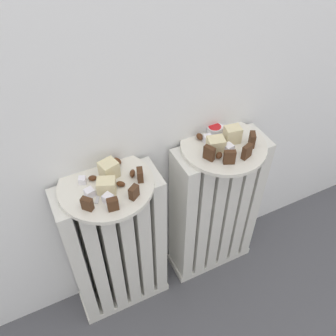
{
  "coord_description": "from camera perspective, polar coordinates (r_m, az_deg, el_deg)",
  "views": [
    {
      "loc": [
        -0.32,
        -0.38,
        1.28
      ],
      "look_at": [
        0.0,
        0.28,
        0.57
      ],
      "focal_mm": 39.15,
      "sensor_mm": 36.0,
      "label": 1
    }
  ],
  "objects": [
    {
      "name": "turkish_delight_right_3",
      "position": [
        1.12,
        8.65,
        5.95
      ],
      "size": [
        0.03,
        0.03,
        0.02
      ],
      "primitive_type": "cube",
      "rotation": [
        0.0,
        0.0,
        0.93
      ],
      "color": "white",
      "rests_on": "plate_right"
    },
    {
      "name": "turkish_delight_right_0",
      "position": [
        1.05,
        9.38,
        3.05
      ],
      "size": [
        0.03,
        0.03,
        0.02
      ],
      "primitive_type": "cube",
      "rotation": [
        0.0,
        0.0,
        0.19
      ],
      "color": "white",
      "rests_on": "plate_right"
    },
    {
      "name": "turkish_delight_left_0",
      "position": [
        0.97,
        -13.19,
        -1.87
      ],
      "size": [
        0.02,
        0.02,
        0.02
      ],
      "primitive_type": "cube",
      "rotation": [
        0.0,
        0.0,
        1.19
      ],
      "color": "white",
      "rests_on": "plate_left"
    },
    {
      "name": "radiator_left",
      "position": [
        1.2,
        -7.92,
        -12.43
      ],
      "size": [
        0.31,
        0.12,
        0.58
      ],
      "color": "silver",
      "rests_on": "ground_plane"
    },
    {
      "name": "radiator_right",
      "position": [
        1.29,
        7.23,
        -6.62
      ],
      "size": [
        0.31,
        0.12,
        0.58
      ],
      "color": "silver",
      "rests_on": "ground_plane"
    },
    {
      "name": "turkish_delight_right_2",
      "position": [
        1.07,
        6.25,
        4.48
      ],
      "size": [
        0.03,
        0.03,
        0.02
      ],
      "primitive_type": "cube",
      "rotation": [
        0.0,
        0.0,
        1.44
      ],
      "color": "white",
      "rests_on": "plate_right"
    },
    {
      "name": "dark_cake_slice_right_2",
      "position": [
        1.03,
        12.19,
        2.53
      ],
      "size": [
        0.03,
        0.02,
        0.04
      ],
      "primitive_type": "cube",
      "rotation": [
        0.0,
        0.0,
        0.34
      ],
      "color": "#472B19",
      "rests_on": "plate_right"
    },
    {
      "name": "marble_cake_slice_right_0",
      "position": [
        1.05,
        7.46,
        3.7
      ],
      "size": [
        0.06,
        0.05,
        0.04
      ],
      "primitive_type": "cube",
      "rotation": [
        0.0,
        0.0,
        -0.23
      ],
      "color": "beige",
      "rests_on": "plate_right"
    },
    {
      "name": "medjool_date_left_1",
      "position": [
        0.98,
        -11.66,
        -1.55
      ],
      "size": [
        0.03,
        0.02,
        0.01
      ],
      "primitive_type": "ellipsoid",
      "rotation": [
        0.0,
        0.0,
        2.82
      ],
      "color": "#4C2814",
      "rests_on": "plate_left"
    },
    {
      "name": "dark_cake_slice_left_1",
      "position": [
        0.89,
        -8.59,
        -5.6
      ],
      "size": [
        0.03,
        0.02,
        0.04
      ],
      "primitive_type": "cube",
      "rotation": [
        0.0,
        0.0,
        -0.12
      ],
      "color": "#472B19",
      "rests_on": "plate_left"
    },
    {
      "name": "medjool_date_left_3",
      "position": [
        0.97,
        -5.57,
        -0.82
      ],
      "size": [
        0.03,
        0.03,
        0.01
      ],
      "primitive_type": "ellipsoid",
      "rotation": [
        0.0,
        0.0,
        1.1
      ],
      "color": "#4C2814",
      "rests_on": "plate_left"
    },
    {
      "name": "turkish_delight_left_1",
      "position": [
        0.94,
        -12.11,
        -3.78
      ],
      "size": [
        0.03,
        0.03,
        0.02
      ],
      "primitive_type": "cube",
      "rotation": [
        0.0,
        0.0,
        0.23
      ],
      "color": "white",
      "rests_on": "plate_left"
    },
    {
      "name": "plate_right",
      "position": [
        1.08,
        8.62,
        3.43
      ],
      "size": [
        0.25,
        0.25,
        0.01
      ],
      "primitive_type": "cylinder",
      "color": "silver",
      "rests_on": "radiator_right"
    },
    {
      "name": "marble_cake_slice_left_1",
      "position": [
        0.93,
        -9.55,
        -2.77
      ],
      "size": [
        0.06,
        0.05,
        0.04
      ],
      "primitive_type": "cube",
      "rotation": [
        0.0,
        0.0,
        -0.39
      ],
      "color": "beige",
      "rests_on": "plate_left"
    },
    {
      "name": "medjool_date_left_2",
      "position": [
        0.95,
        -7.36,
        -2.48
      ],
      "size": [
        0.03,
        0.03,
        0.01
      ],
      "primitive_type": "ellipsoid",
      "rotation": [
        0.0,
        0.0,
        2.43
      ],
      "color": "#4C2814",
      "rests_on": "plate_left"
    },
    {
      "name": "marble_cake_slice_left_0",
      "position": [
        0.97,
        -9.18,
        -0.22
      ],
      "size": [
        0.05,
        0.05,
        0.05
      ],
      "primitive_type": "cube",
      "rotation": [
        0.0,
        0.0,
        0.25
      ],
      "color": "beige",
      "rests_on": "plate_left"
    },
    {
      "name": "dark_cake_slice_right_0",
      "position": [
        1.01,
        6.44,
        2.32
      ],
      "size": [
        0.03,
        0.03,
        0.04
      ],
      "primitive_type": "cube",
      "rotation": [
        0.0,
        0.0,
        -1.11
      ],
      "color": "#472B19",
      "rests_on": "plate_right"
    },
    {
      "name": "dark_cake_slice_left_2",
      "position": [
        0.91,
        -5.33,
        -3.78
      ],
      "size": [
        0.03,
        0.03,
        0.04
      ],
      "primitive_type": "cube",
      "rotation": [
        0.0,
        0.0,
        0.58
      ],
      "color": "#472B19",
      "rests_on": "plate_left"
    },
    {
      "name": "dark_cake_slice_right_1",
      "position": [
        1.01,
        9.55,
        1.68
      ],
      "size": [
        0.03,
        0.03,
        0.04
      ],
      "primitive_type": "cube",
      "rotation": [
        0.0,
        0.0,
        -0.39
      ],
      "color": "#472B19",
      "rests_on": "plate_right"
    },
    {
      "name": "medjool_date_left_0",
      "position": [
        1.01,
        -7.96,
        1.04
      ],
      "size": [
        0.03,
        0.03,
        0.02
      ],
      "primitive_type": "ellipsoid",
      "rotation": [
        0.0,
        0.0,
        2.08
      ],
      "color": "#4C2814",
      "rests_on": "plate_left"
    },
    {
      "name": "jam_bowl_right",
      "position": [
        1.11,
        7.25,
        6.05
      ],
      "size": [
        0.05,
        0.05,
        0.02
      ],
      "color": "white",
      "rests_on": "plate_right"
    },
    {
      "name": "plate_left",
      "position": [
        0.97,
        -9.62,
        -2.64
      ],
      "size": [
        0.25,
        0.25,
        0.01
      ],
      "primitive_type": "cylinder",
      "color": "silver",
      "rests_on": "radiator_left"
    },
    {
      "name": "dark_cake_slice_right_3",
      "position": [
        1.08,
        12.96,
        4.34
      ],
      "size": [
        0.03,
        0.03,
        0.04
      ],
      "primitive_type": "cube",
      "rotation": [
        0.0,
        0.0,
        1.06
      ],
      "color": "#472B19",
      "rests_on": "plate_right"
    },
    {
      "name": "turkish_delight_right_1",
      "position": [
        1.08,
        7.86,
        4.44
      ],
      "size": [
        0.03,
        0.03,
        0.02
      ],
      "primitive_type": "cube",
      "rotation": [
        0.0,
        0.0,
        0.61
      ],
      "color": "white",
      "rests_on": "plate_right"
    },
    {
      "name": "medjool_date_right_1",
      "position": [
        1.08,
        4.96,
        4.9
      ],
      "size": [
        0.02,
        0.03,
        0.02
      ],
      "primitive_type": "ellipsoid",
      "rotation": [
        0.0,
        0.0,
        1.43
      ],
      "color": "#4C2814",
      "rests_on": "plate_right"
    },
    {
      "name": "turkish_delight_left_2",
      "position": [
        0.91,
        -9.33,
        -4.71
      ],
      "size": [
        0.03,
        0.03,
        0.02
      ],
      "primitive_type": "cube",
      "rotation": [
        0.0,
        0.0,
        0.47
      ],
      "color": "white",
      "rests_on": "plate_left"
    },
    {
      "name": "dark_cake_slice_left_3",
      "position": [
        0.95,
        -4.38,
        -1.07
      ],
      "size": [
        0.02,
        0.03,
        0.04
      ],
      "primitive_type": "cube",
      "rotation": [
        0.0,
        0.0,
        1.27
      ],
      "color": "#472B19",
      "rests_on": "plate_left"
    },
    {
      "name": "fork",
      "position": [
        0.96,
        -10.49,
        -2.89
      ],
      "size": [
        0.06,
        0.09,
        0.0
      ],
      "color": "silver",
      "rests_on": "plate_left"
    },
    {
      "name": "marble_cake_slice_right_1",
      "position": [
        1.08,
        9.99,
        5.16
      ],
      "size": [
        0.05,
        0.04,
        0.05
      ],
      "primitive_type": "cube",
      "rotation": [
        0.0,
        0.0,
        -0.18
      ],
      "color": "beige",
      "rests_on": "plate_right"
    },
    {
      "name": "medjool_date_right_0",
      "position": [
        1.03,
        7.96,
        1.97
      ],
      "size": [
        0.03,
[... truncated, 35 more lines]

